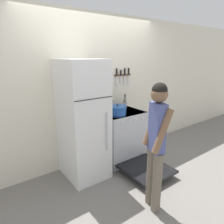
# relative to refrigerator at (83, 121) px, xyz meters

# --- Properties ---
(ground_plane) EXTENTS (14.00, 14.00, 0.00)m
(ground_plane) POSITION_rel_refrigerator_xyz_m (0.47, 0.35, -0.91)
(ground_plane) COLOR slate
(wall_back) EXTENTS (10.00, 0.06, 2.55)m
(wall_back) POSITION_rel_refrigerator_xyz_m (0.47, 0.38, 0.37)
(wall_back) COLOR silver
(wall_back) RESTS_ON ground_plane
(refrigerator) EXTENTS (0.60, 0.73, 1.82)m
(refrigerator) POSITION_rel_refrigerator_xyz_m (0.00, 0.00, 0.00)
(refrigerator) COLOR white
(refrigerator) RESTS_ON ground_plane
(stove_range) EXTENTS (0.76, 1.34, 0.91)m
(stove_range) POSITION_rel_refrigerator_xyz_m (0.77, 0.01, -0.46)
(stove_range) COLOR silver
(stove_range) RESTS_ON ground_plane
(dutch_oven_pot) EXTENTS (0.35, 0.31, 0.18)m
(dutch_oven_pot) POSITION_rel_refrigerator_xyz_m (0.60, -0.08, 0.08)
(dutch_oven_pot) COLOR #1E4C9E
(dutch_oven_pot) RESTS_ON stove_range
(tea_kettle) EXTENTS (0.24, 0.19, 0.26)m
(tea_kettle) POSITION_rel_refrigerator_xyz_m (0.61, 0.17, 0.08)
(tea_kettle) COLOR black
(tea_kettle) RESTS_ON stove_range
(utensil_jar) EXTENTS (0.09, 0.09, 0.28)m
(utensil_jar) POSITION_rel_refrigerator_xyz_m (0.96, 0.17, 0.07)
(utensil_jar) COLOR #B7BABF
(utensil_jar) RESTS_ON stove_range
(person) EXTENTS (0.33, 0.38, 1.58)m
(person) POSITION_rel_refrigerator_xyz_m (0.34, -1.16, -0.01)
(person) COLOR #6B6051
(person) RESTS_ON ground_plane
(wall_knife_strip) EXTENTS (0.38, 0.03, 0.33)m
(wall_knife_strip) POSITION_rel_refrigerator_xyz_m (1.03, 0.33, 0.61)
(wall_knife_strip) COLOR brown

